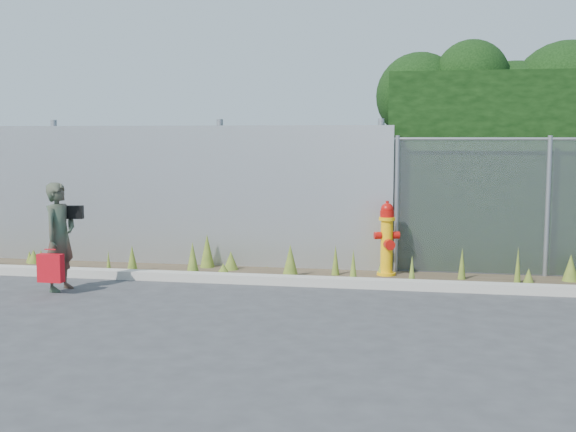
{
  "coord_description": "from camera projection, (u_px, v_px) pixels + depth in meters",
  "views": [
    {
      "loc": [
        1.41,
        -7.81,
        2.05
      ],
      "look_at": [
        -0.3,
        1.4,
        1.0
      ],
      "focal_mm": 45.0,
      "sensor_mm": 36.0,
      "label": 1
    }
  ],
  "objects": [
    {
      "name": "weed_strip",
      "position": [
        282.0,
        267.0,
        10.59
      ],
      "size": [
        16.0,
        1.32,
        0.53
      ],
      "color": "#443627",
      "rests_on": "ground"
    },
    {
      "name": "woman",
      "position": [
        60.0,
        237.0,
        9.52
      ],
      "size": [
        0.43,
        0.58,
        1.44
      ],
      "primitive_type": "imported",
      "rotation": [
        0.0,
        0.0,
        1.39
      ],
      "color": "#116B49",
      "rests_on": "ground"
    },
    {
      "name": "fire_hydrant",
      "position": [
        387.0,
        240.0,
        10.47
      ],
      "size": [
        0.37,
        0.33,
        1.11
      ],
      "rotation": [
        0.0,
        0.0,
        0.33
      ],
      "color": "#FFB80D",
      "rests_on": "ground"
    },
    {
      "name": "red_tote_bag",
      "position": [
        51.0,
        268.0,
        9.28
      ],
      "size": [
        0.33,
        0.12,
        0.43
      ],
      "rotation": [
        0.0,
        0.0,
        -0.02
      ],
      "color": "#B90A12"
    },
    {
      "name": "ground",
      "position": [
        292.0,
        318.0,
        8.12
      ],
      "size": [
        80.0,
        80.0,
        0.0
      ],
      "primitive_type": "plane",
      "color": "#38393B",
      "rests_on": "ground"
    },
    {
      "name": "corrugated_fence",
      "position": [
        125.0,
        195.0,
        11.52
      ],
      "size": [
        8.5,
        0.21,
        2.3
      ],
      "color": "#A7AAAE",
      "rests_on": "ground"
    },
    {
      "name": "curb",
      "position": [
        315.0,
        281.0,
        9.87
      ],
      "size": [
        16.0,
        0.22,
        0.12
      ],
      "primitive_type": "cube",
      "color": "#ACA79B",
      "rests_on": "ground"
    },
    {
      "name": "black_shoulder_bag",
      "position": [
        74.0,
        212.0,
        9.63
      ],
      "size": [
        0.24,
        0.1,
        0.18
      ],
      "rotation": [
        0.0,
        0.0,
        0.16
      ],
      "color": "black"
    }
  ]
}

